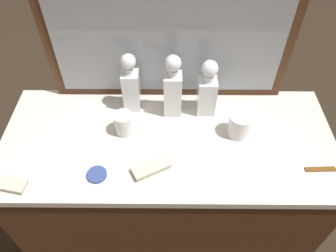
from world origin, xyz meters
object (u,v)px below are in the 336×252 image
at_px(crystal_decanter_far_right, 207,93).
at_px(crystal_tumbler_far_left, 124,124).
at_px(crystal_decanter_left, 131,87).
at_px(silver_brush_left, 152,168).
at_px(porcelain_dish, 97,175).
at_px(tortoiseshell_comb, 320,169).
at_px(crystal_decanter_right, 173,91).
at_px(crystal_tumbler_rear, 239,126).
at_px(silver_brush_front, 6,183).

xyz_separation_m(crystal_decanter_far_right, crystal_tumbler_far_left, (-0.34, -0.13, -0.06)).
bearing_deg(crystal_tumbler_far_left, crystal_decanter_left, 81.78).
relative_size(silver_brush_left, porcelain_dish, 2.13).
height_order(porcelain_dish, tortoiseshell_comb, porcelain_dish).
distance_m(crystal_decanter_far_right, tortoiseshell_comb, 0.53).
distance_m(silver_brush_left, tortoiseshell_comb, 0.64).
relative_size(crystal_decanter_right, crystal_tumbler_rear, 2.86).
distance_m(crystal_tumbler_rear, silver_brush_front, 0.91).
bearing_deg(crystal_decanter_right, porcelain_dish, -129.61).
bearing_deg(silver_brush_front, crystal_tumbler_rear, 16.38).
distance_m(crystal_tumbler_far_left, silver_brush_left, 0.23).
distance_m(crystal_decanter_right, porcelain_dish, 0.46).
height_order(silver_brush_front, tortoiseshell_comb, silver_brush_front).
height_order(crystal_tumbler_far_left, silver_brush_left, crystal_tumbler_far_left).
relative_size(crystal_decanter_right, tortoiseshell_comb, 2.53).
xyz_separation_m(crystal_decanter_far_right, porcelain_dish, (-0.43, -0.35, -0.10)).
relative_size(crystal_decanter_left, crystal_tumbler_far_left, 2.86).
relative_size(silver_brush_left, tortoiseshell_comb, 1.37).
distance_m(crystal_tumbler_rear, crystal_tumbler_far_left, 0.47).
height_order(crystal_decanter_far_right, silver_brush_left, crystal_decanter_far_right).
distance_m(crystal_decanter_far_right, crystal_decanter_right, 0.15).
xyz_separation_m(crystal_decanter_far_right, crystal_decanter_right, (-0.14, -0.00, 0.01)).
relative_size(crystal_decanter_left, silver_brush_front, 1.76).
bearing_deg(silver_brush_front, porcelain_dish, 8.00).
bearing_deg(crystal_decanter_right, crystal_tumbler_far_left, -148.61).
bearing_deg(silver_brush_left, silver_brush_front, -171.98).
bearing_deg(crystal_tumbler_far_left, crystal_decanter_right, 31.39).
relative_size(crystal_decanter_right, silver_brush_left, 1.85).
bearing_deg(silver_brush_left, crystal_tumbler_far_left, 122.03).
bearing_deg(tortoiseshell_comb, crystal_decanter_right, 151.12).
relative_size(crystal_decanter_left, tortoiseshell_comb, 2.40).
bearing_deg(tortoiseshell_comb, porcelain_dish, -177.81).
bearing_deg(crystal_decanter_far_right, tortoiseshell_comb, -37.02).
bearing_deg(porcelain_dish, crystal_decanter_right, 50.39).
distance_m(crystal_tumbler_rear, porcelain_dish, 0.59).
bearing_deg(crystal_tumbler_rear, crystal_decanter_far_right, 133.10).
height_order(crystal_decanter_left, crystal_tumbler_far_left, crystal_decanter_left).
relative_size(crystal_decanter_far_right, tortoiseshell_comb, 2.30).
bearing_deg(porcelain_dish, silver_brush_front, -172.00).
bearing_deg(crystal_decanter_left, crystal_decanter_far_right, -4.26).
distance_m(crystal_decanter_right, silver_brush_front, 0.73).
bearing_deg(crystal_decanter_right, crystal_tumbler_rear, -25.66).
bearing_deg(tortoiseshell_comb, silver_brush_left, -179.69).
bearing_deg(porcelain_dish, tortoiseshell_comb, 2.19).
height_order(crystal_tumbler_rear, porcelain_dish, crystal_tumbler_rear).
height_order(crystal_decanter_right, tortoiseshell_comb, crystal_decanter_right).
xyz_separation_m(crystal_tumbler_far_left, tortoiseshell_comb, (0.76, -0.19, -0.04)).
height_order(crystal_tumbler_rear, tortoiseshell_comb, crystal_tumbler_rear).
xyz_separation_m(silver_brush_front, tortoiseshell_comb, (1.17, 0.08, -0.01)).
relative_size(crystal_tumbler_far_left, silver_brush_left, 0.61).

